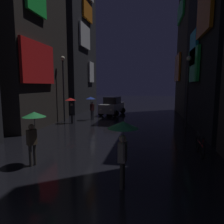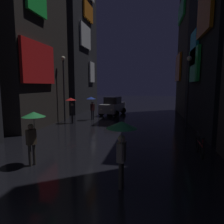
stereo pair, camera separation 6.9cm
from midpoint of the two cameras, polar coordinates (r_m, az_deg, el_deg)
name	(u,v)px [view 2 (the right image)]	position (r m, az deg, el deg)	size (l,w,h in m)	color
building_left_mid	(24,40)	(17.87, -23.73, 18.22)	(4.25, 7.39, 13.27)	#2D2826
building_left_far	(71,31)	(26.92, -11.42, 21.63)	(4.25, 8.69, 19.46)	#232328
building_right_far	(203,19)	(25.02, 24.61, 23.05)	(4.25, 7.31, 20.18)	#33302D
pedestrian_foreground_left_green	(122,136)	(5.88, 3.09, -6.91)	(0.90, 0.90, 2.12)	#38332D
pedestrian_foreground_right_green	(33,123)	(8.39, -21.44, -3.05)	(0.90, 0.90, 2.12)	#38332D
pedestrian_near_crossing_blue	(91,102)	(18.30, -5.78, 2.93)	(0.90, 0.90, 2.12)	#2D2D38
pedestrian_midstreet_left_red	(71,103)	(16.95, -11.45, 2.45)	(0.90, 0.90, 2.12)	black
bicycle_parked_at_storefront	(200,147)	(10.03, 23.96, -9.02)	(0.15, 1.82, 0.96)	black
car_distant	(113,106)	(21.66, 0.30, 1.71)	(2.61, 4.31, 1.92)	#99999E
streetlamp_left_far	(64,81)	(17.71, -13.50, 8.50)	(0.36, 0.36, 5.59)	#2D2D33
streetlamp_right_far	(188,83)	(15.78, 21.04, 7.70)	(0.36, 0.36, 5.26)	#2D2D33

